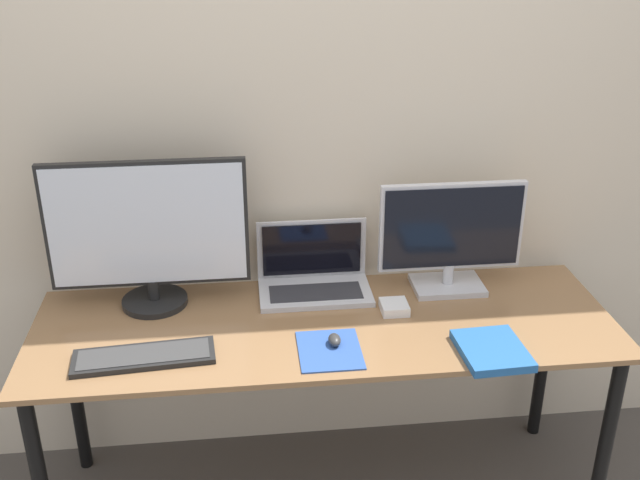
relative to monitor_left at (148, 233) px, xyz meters
The scene contains 10 objects.
wall_back 0.64m from the monitor_left, 19.14° to the left, with size 7.00×0.05×2.50m.
desk 0.66m from the monitor_left, 18.83° to the right, with size 1.82×0.61×0.70m.
monitor_left is the anchor object (origin of this frame).
monitor_right 0.98m from the monitor_left, ahead, with size 0.48×0.17×0.38m.
laptop 0.56m from the monitor_left, ahead, with size 0.37×0.22×0.23m.
keyboard 0.41m from the monitor_left, 90.60° to the right, with size 0.41×0.16×0.02m.
mousepad 0.68m from the monitor_left, 32.82° to the right, with size 0.18×0.22×0.00m.
mouse 0.68m from the monitor_left, 29.92° to the right, with size 0.04×0.06×0.03m.
book 1.11m from the monitor_left, 22.47° to the right, with size 0.20×0.23×0.03m.
power_brick 0.82m from the monitor_left, 10.14° to the right, with size 0.09×0.09×0.03m.
Camera 1 is at (-0.24, -1.70, 1.91)m, focal length 42.00 mm.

